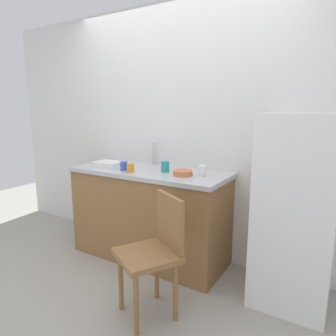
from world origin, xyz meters
name	(u,v)px	position (x,y,z in m)	size (l,w,h in m)	color
ground_plane	(121,293)	(0.00, 0.00, 0.00)	(8.00, 8.00, 0.00)	#9E998E
back_wall	(180,132)	(0.00, 1.00, 1.26)	(4.80, 0.10, 2.52)	silver
cabinet_base	(149,216)	(-0.16, 0.65, 0.44)	(1.54, 0.60, 0.87)	olive
countertop	(149,172)	(-0.16, 0.65, 0.89)	(1.58, 0.64, 0.04)	#B7B7BC
faucet	(154,154)	(-0.27, 0.90, 1.03)	(0.02, 0.02, 0.23)	#B7B7BC
refrigerator	(296,211)	(1.20, 0.65, 0.73)	(0.55, 0.59, 1.47)	white
chair	(155,250)	(0.37, -0.05, 0.50)	(0.55, 0.55, 0.89)	olive
dish_tray	(108,164)	(-0.61, 0.58, 0.94)	(0.28, 0.20, 0.05)	white
terracotta_bowl	(183,173)	(0.25, 0.59, 0.93)	(0.17, 0.17, 0.05)	#C67042
cup_teal	(165,166)	(0.03, 0.65, 0.96)	(0.08, 0.08, 0.10)	teal
cup_white	(202,171)	(0.41, 0.66, 0.96)	(0.06, 0.06, 0.10)	white
cup_blue	(124,166)	(-0.35, 0.50, 0.95)	(0.07, 0.07, 0.08)	blue
cup_orange	(130,168)	(-0.24, 0.47, 0.95)	(0.07, 0.07, 0.08)	orange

